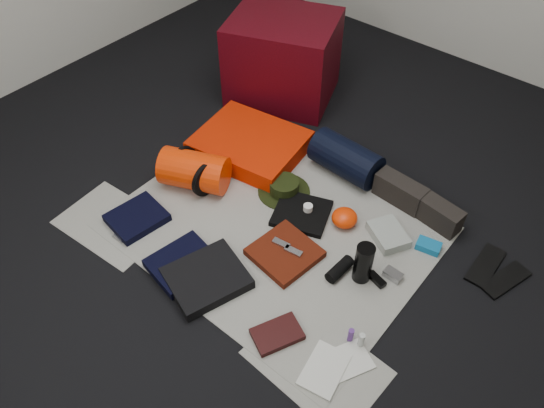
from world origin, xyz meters
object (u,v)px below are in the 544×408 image
Objects in this scene: water_bottle at (363,263)px; compact_camera at (393,275)px; red_cabinet at (283,59)px; sleeping_pad at (250,144)px; stuff_sack at (194,171)px; paperback_book at (277,334)px; navy_duffel at (346,158)px.

water_bottle is 0.19m from compact_camera.
red_cabinet reaches higher than compact_camera.
sleeping_pad is 1.12m from water_bottle.
sleeping_pad is at bearing -89.75° from red_cabinet.
paperback_book is at bearing -25.10° from stuff_sack.
red_cabinet is 2.95× the size of water_bottle.
paperback_book is (0.39, -1.11, -0.09)m from navy_duffel.
compact_camera is (1.23, 0.16, -0.09)m from stuff_sack.
compact_camera is at bearing 94.42° from paperback_book.
paperback_book is at bearing -72.88° from red_cabinet.
paperback_book is at bearing -43.29° from sleeping_pad.
water_bottle is 0.54m from paperback_book.
stuff_sack reaches higher than sleeping_pad.
water_bottle is (1.30, -0.99, -0.16)m from red_cabinet.
water_bottle is at bearing -58.25° from red_cabinet.
water_bottle reaches higher than navy_duffel.
paperback_book is at bearing -67.90° from navy_duffel.
red_cabinet is 1.70m from compact_camera.
red_cabinet reaches higher than sleeping_pad.
compact_camera is (0.62, -0.49, -0.09)m from navy_duffel.
compact_camera is (0.12, 0.10, -0.10)m from water_bottle.
navy_duffel is at bearing 130.41° from water_bottle.
red_cabinet is 1.78× the size of stuff_sack.
compact_camera is (1.18, -0.27, -0.04)m from sleeping_pad.
sleeping_pad is 0.43m from stuff_sack.
sleeping_pad is at bearing -155.81° from navy_duffel.
paperback_book is (-0.11, -0.52, -0.10)m from water_bottle.
paperback_book is (-0.24, -0.62, -0.00)m from compact_camera.
red_cabinet is 1.07m from stuff_sack.
sleeping_pad is (0.24, -0.62, -0.22)m from red_cabinet.
stuff_sack is 0.91× the size of navy_duffel.
stuff_sack reaches higher than compact_camera.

